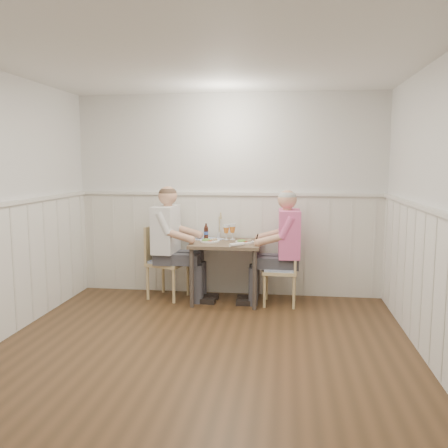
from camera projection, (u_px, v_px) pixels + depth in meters
name	position (u px, v px, depth m)	size (l,w,h in m)	color
ground_plane	(197.00, 362.00, 4.12)	(4.50, 4.50, 0.00)	#452F1A
room_shell	(196.00, 187.00, 3.92)	(4.04, 4.54, 2.60)	silver
wainscot	(210.00, 267.00, 4.71)	(4.00, 4.49, 1.34)	silver
dining_table	(226.00, 251.00, 5.84)	(0.85, 0.70, 0.75)	brown
chair_right	(284.00, 267.00, 5.74)	(0.42, 0.42, 0.86)	tan
chair_left	(164.00, 259.00, 6.05)	(0.54, 0.54, 0.92)	tan
man_in_pink	(285.00, 256.00, 5.73)	(0.66, 0.46, 1.42)	#3F3F47
diner_cream	(170.00, 252.00, 5.94)	(0.69, 0.48, 1.46)	#3F3F47
plate_man	(244.00, 241.00, 5.78)	(0.23, 0.23, 0.06)	white
plate_diner	(209.00, 240.00, 5.84)	(0.24, 0.24, 0.06)	white
beer_glass_a	(232.00, 229.00, 5.99)	(0.08, 0.08, 0.20)	silver
beer_glass_b	(226.00, 230.00, 5.98)	(0.08, 0.08, 0.19)	silver
beer_bottle	(206.00, 232.00, 6.05)	(0.06, 0.06, 0.20)	black
rolled_napkin	(237.00, 245.00, 5.53)	(0.17, 0.16, 0.04)	white
grass_vase	(219.00, 226.00, 6.13)	(0.04, 0.04, 0.35)	silver
gingham_mat	(209.00, 239.00, 6.03)	(0.42, 0.39, 0.01)	#5572B6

